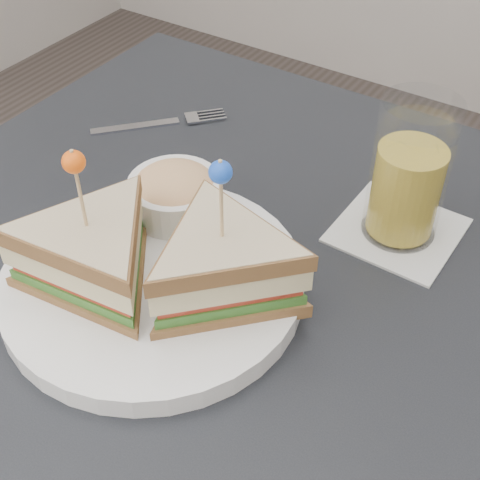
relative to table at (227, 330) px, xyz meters
name	(u,v)px	position (x,y,z in m)	size (l,w,h in m)	color
table	(227,330)	(0.00, 0.00, 0.00)	(0.80, 0.80, 0.75)	black
plate_meal	(158,257)	(-0.04, -0.05, 0.12)	(0.38, 0.38, 0.17)	white
cutlery_fork	(166,122)	(-0.22, 0.19, 0.08)	(0.13, 0.14, 0.01)	silver
cutlery_knife	(112,202)	(-0.17, 0.03, 0.08)	(0.10, 0.22, 0.01)	silver
drink_set	(408,179)	(0.11, 0.16, 0.15)	(0.12, 0.12, 0.16)	silver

